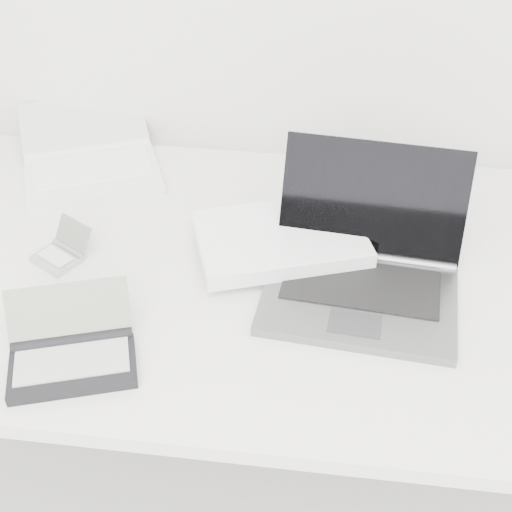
# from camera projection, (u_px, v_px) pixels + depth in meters

# --- Properties ---
(desk) EXTENTS (1.60, 0.80, 0.73)m
(desk) POSITION_uv_depth(u_px,v_px,m) (275.00, 287.00, 1.34)
(desk) COLOR white
(desk) RESTS_ON ground
(laptop_large) EXTENTS (0.51, 0.40, 0.21)m
(laptop_large) POSITION_uv_depth(u_px,v_px,m) (321.00, 254.00, 1.28)
(laptop_large) COLOR slate
(laptop_large) RESTS_ON desk
(netbook_open_white) EXTENTS (0.40, 0.44, 0.07)m
(netbook_open_white) POSITION_uv_depth(u_px,v_px,m) (90.00, 160.00, 1.56)
(netbook_open_white) COLOR white
(netbook_open_white) RESTS_ON desk
(pda_silver) EXTENTS (0.12, 0.12, 0.06)m
(pda_silver) POSITION_uv_depth(u_px,v_px,m) (61.00, 252.00, 1.32)
(pda_silver) COLOR #B4B5B9
(pda_silver) RESTS_ON desk
(palmtop_charcoal) EXTENTS (0.24, 0.22, 0.09)m
(palmtop_charcoal) POSITION_uv_depth(u_px,v_px,m) (72.00, 353.00, 1.12)
(palmtop_charcoal) COLOR black
(palmtop_charcoal) RESTS_ON desk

